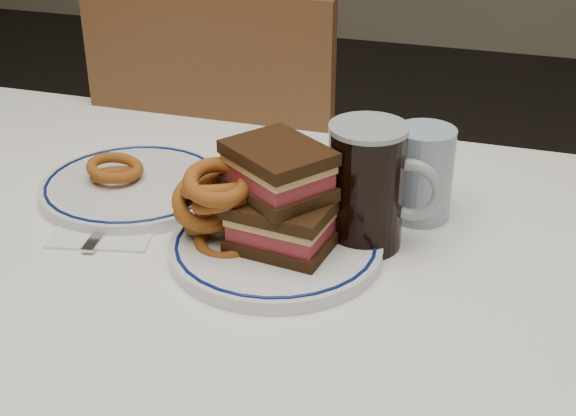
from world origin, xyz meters
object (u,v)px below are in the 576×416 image
(main_plate, at_px, (276,247))
(far_plate, at_px, (133,186))
(reuben_sandwich, at_px, (280,197))
(beer_mug, at_px, (369,186))
(chair_far, at_px, (237,197))

(main_plate, distance_m, far_plate, 0.27)
(main_plate, bearing_deg, far_plate, 157.96)
(reuben_sandwich, height_order, far_plate, reuben_sandwich)
(reuben_sandwich, bearing_deg, beer_mug, 30.83)
(main_plate, relative_size, far_plate, 1.01)
(chair_far, xyz_separation_m, far_plate, (0.01, -0.44, 0.23))
(reuben_sandwich, relative_size, far_plate, 0.58)
(main_plate, height_order, far_plate, same)
(beer_mug, relative_size, far_plate, 0.61)
(beer_mug, bearing_deg, chair_far, 127.21)
(chair_far, bearing_deg, beer_mug, -52.79)
(chair_far, relative_size, main_plate, 3.66)
(chair_far, relative_size, beer_mug, 6.02)
(chair_far, bearing_deg, far_plate, -88.28)
(reuben_sandwich, xyz_separation_m, beer_mug, (0.10, 0.06, 0.00))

